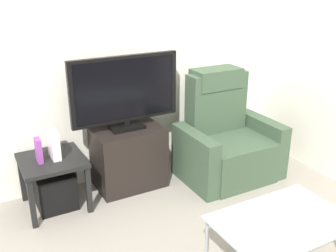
% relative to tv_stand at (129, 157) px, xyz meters
% --- Properties ---
extents(ground_plane, '(6.40, 6.40, 0.00)m').
position_rel_tv_stand_xyz_m(ground_plane, '(0.03, -0.84, -0.30)').
color(ground_plane, gray).
extents(wall_back, '(6.40, 0.06, 2.60)m').
position_rel_tv_stand_xyz_m(wall_back, '(0.03, 0.29, 1.00)').
color(wall_back, silver).
rests_on(wall_back, ground).
extents(tv_stand, '(0.65, 0.45, 0.60)m').
position_rel_tv_stand_xyz_m(tv_stand, '(0.00, 0.00, 0.00)').
color(tv_stand, black).
rests_on(tv_stand, ground).
extents(television, '(1.05, 0.20, 0.70)m').
position_rel_tv_stand_xyz_m(television, '(0.00, 0.02, 0.67)').
color(television, black).
rests_on(television, tv_stand).
extents(recliner_armchair, '(0.98, 0.78, 1.08)m').
position_rel_tv_stand_xyz_m(recliner_armchair, '(0.98, -0.25, 0.07)').
color(recliner_armchair, '#384C38').
rests_on(recliner_armchair, ground).
extents(side_table, '(0.54, 0.54, 0.48)m').
position_rel_tv_stand_xyz_m(side_table, '(-0.74, -0.04, 0.10)').
color(side_table, black).
rests_on(side_table, ground).
extents(subwoofer_box, '(0.33, 0.33, 0.33)m').
position_rel_tv_stand_xyz_m(subwoofer_box, '(-0.74, -0.04, -0.13)').
color(subwoofer_box, black).
rests_on(subwoofer_box, ground).
extents(book_upright, '(0.04, 0.11, 0.22)m').
position_rel_tv_stand_xyz_m(book_upright, '(-0.84, -0.06, 0.28)').
color(book_upright, purple).
rests_on(book_upright, side_table).
extents(game_console, '(0.07, 0.20, 0.25)m').
position_rel_tv_stand_xyz_m(game_console, '(-0.70, -0.03, 0.30)').
color(game_console, white).
rests_on(game_console, side_table).
extents(coffee_table, '(0.90, 0.60, 0.43)m').
position_rel_tv_stand_xyz_m(coffee_table, '(0.42, -1.64, 0.11)').
color(coffee_table, '#B2C6C1').
rests_on(coffee_table, ground).
extents(cell_phone, '(0.08, 0.16, 0.01)m').
position_rel_tv_stand_xyz_m(cell_phone, '(0.49, -1.67, 0.14)').
color(cell_phone, '#B7B7BC').
rests_on(cell_phone, coffee_table).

